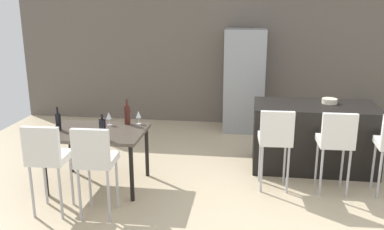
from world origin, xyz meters
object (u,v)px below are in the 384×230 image
object	(u,v)px
wine_glass_left	(138,115)
fruit_bowl	(330,101)
dining_chair_near	(47,155)
dining_chair_far	(95,158)
bar_chair_middle	(336,139)
dining_table	(97,136)
kitchen_island	(314,137)
wine_bottle_far	(58,121)
bar_chair_left	(276,137)
wine_glass_middle	(109,116)
wine_bottle_corner	(127,114)
potted_plant	(371,116)
wine_bottle_right	(103,129)
refrigerator	(244,81)

from	to	relation	value
wine_glass_left	fruit_bowl	world-z (taller)	fruit_bowl
dining_chair_near	dining_chair_far	size ratio (longest dim) A/B	1.00
bar_chair_middle	dining_table	world-z (taller)	bar_chair_middle
kitchen_island	wine_bottle_far	bearing A→B (deg)	-162.58
bar_chair_left	wine_glass_middle	distance (m)	2.15
wine_bottle_corner	wine_glass_middle	world-z (taller)	wine_bottle_corner
wine_glass_left	potted_plant	distance (m)	4.32
bar_chair_left	potted_plant	world-z (taller)	bar_chair_left
wine_glass_left	wine_glass_middle	distance (m)	0.38
dining_table	wine_bottle_right	bearing A→B (deg)	-58.09
wine_bottle_right	fruit_bowl	distance (m)	3.15
wine_glass_middle	potted_plant	world-z (taller)	wine_glass_middle
refrigerator	fruit_bowl	world-z (taller)	refrigerator
wine_bottle_right	dining_chair_near	bearing A→B (deg)	-134.86
kitchen_island	wine_bottle_corner	xyz separation A→B (m)	(-2.51, -0.66, 0.41)
refrigerator	bar_chair_middle	bearing A→B (deg)	-65.58
wine_bottle_corner	wine_glass_left	bearing A→B (deg)	8.88
wine_bottle_corner	wine_glass_left	size ratio (longest dim) A/B	1.95
wine_bottle_corner	wine_glass_left	xyz separation A→B (m)	(0.15, 0.02, -0.01)
refrigerator	potted_plant	bearing A→B (deg)	-0.25
bar_chair_left	dining_chair_far	distance (m)	2.18
dining_table	dining_chair_near	size ratio (longest dim) A/B	1.15
dining_chair_near	refrigerator	xyz separation A→B (m)	(2.06, 3.50, 0.22)
dining_table	wine_glass_middle	xyz separation A→B (m)	(0.08, 0.26, 0.20)
wine_bottle_far	refrigerator	world-z (taller)	refrigerator
bar_chair_middle	potted_plant	xyz separation A→B (m)	(1.11, 2.51, -0.37)
bar_chair_middle	dining_chair_near	bearing A→B (deg)	-163.00
refrigerator	dining_table	bearing A→B (deg)	-123.54
wine_glass_left	kitchen_island	bearing A→B (deg)	15.02
bar_chair_middle	dining_chair_far	xyz separation A→B (m)	(-2.67, -0.98, 0.00)
dining_chair_far	fruit_bowl	size ratio (longest dim) A/B	4.99
wine_glass_middle	potted_plant	size ratio (longest dim) A/B	0.30
dining_table	wine_glass_middle	bearing A→B (deg)	73.17
dining_chair_near	bar_chair_middle	bearing A→B (deg)	17.00
wine_glass_middle	potted_plant	xyz separation A→B (m)	(3.97, 2.44, -0.53)
wine_bottle_corner	refrigerator	world-z (taller)	refrigerator
kitchen_island	wine_bottle_far	xyz separation A→B (m)	(-3.29, -1.03, 0.39)
kitchen_island	bar_chair_middle	world-z (taller)	bar_chair_middle
refrigerator	dining_chair_far	bearing A→B (deg)	-113.49
dining_chair_near	fruit_bowl	world-z (taller)	dining_chair_near
bar_chair_left	wine_bottle_far	distance (m)	2.72
wine_bottle_far	wine_bottle_corner	bearing A→B (deg)	25.66
dining_table	dining_chair_far	xyz separation A→B (m)	(0.27, -0.79, 0.03)
bar_chair_left	wine_bottle_far	size ratio (longest dim) A/B	3.52
bar_chair_middle	wine_bottle_corner	distance (m)	2.65
fruit_bowl	potted_plant	size ratio (longest dim) A/B	0.37
wine_glass_left	refrigerator	size ratio (longest dim) A/B	0.09
kitchen_island	dining_chair_near	bearing A→B (deg)	-149.80
dining_chair_far	wine_glass_middle	distance (m)	1.08
wine_bottle_right	fruit_bowl	size ratio (longest dim) A/B	1.45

